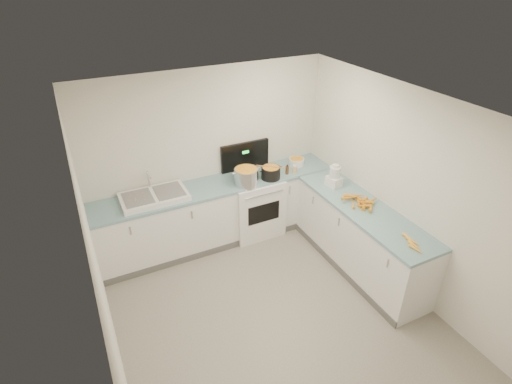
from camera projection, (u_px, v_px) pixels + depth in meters
name	position (u px, v px, depth m)	size (l,w,h in m)	color
floor	(274.00, 315.00, 4.76)	(3.50, 4.00, 0.00)	gray
ceiling	(281.00, 114.00, 3.50)	(3.50, 4.00, 0.00)	silver
wall_back	(209.00, 156.00, 5.68)	(3.50, 2.50, 0.00)	silver
wall_left	(101.00, 282.00, 3.46)	(4.00, 2.50, 0.00)	silver
wall_right	(404.00, 192.00, 4.80)	(4.00, 2.50, 0.00)	silver
counter_back	(219.00, 212.00, 5.84)	(3.50, 0.62, 0.94)	white
counter_right	(360.00, 237.00, 5.31)	(0.62, 2.20, 0.94)	white
stove	(254.00, 204.00, 6.04)	(0.76, 0.65, 1.36)	white
sink	(154.00, 197.00, 5.24)	(0.86, 0.52, 0.31)	white
steel_pot	(246.00, 177.00, 5.57)	(0.34, 0.34, 0.25)	silver
black_pot	(271.00, 173.00, 5.72)	(0.27, 0.27, 0.19)	black
wooden_spoon	(271.00, 167.00, 5.66)	(0.02, 0.02, 0.42)	#AD7A47
mixing_bowl	(296.00, 162.00, 6.10)	(0.23, 0.23, 0.11)	white
extract_bottle	(287.00, 170.00, 5.84)	(0.05, 0.05, 0.12)	#593319
spice_jar	(295.00, 169.00, 5.88)	(0.06, 0.06, 0.10)	#E5B266
food_processor	(334.00, 177.00, 5.49)	(0.19, 0.22, 0.33)	white
carrot_pile	(361.00, 201.00, 5.15)	(0.46, 0.49, 0.10)	orange
peeled_carrots	(413.00, 243.00, 4.41)	(0.13, 0.37, 0.04)	#FFA526
peelings	(137.00, 197.00, 5.16)	(0.23, 0.24, 0.01)	tan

